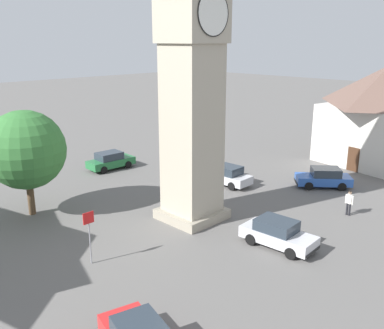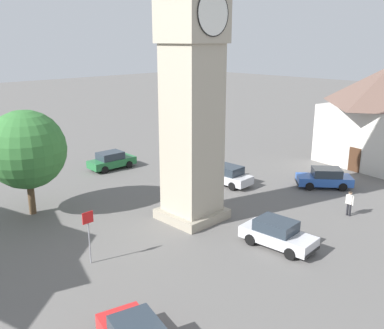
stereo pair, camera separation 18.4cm
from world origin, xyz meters
name	(u,v)px [view 2 (the right image)]	position (x,y,z in m)	size (l,w,h in m)	color
ground_plane	(192,218)	(0.00, 0.00, 0.00)	(200.00, 200.00, 0.00)	#605E5B
clock_tower	(192,30)	(0.00, 0.00, 11.48)	(4.28, 4.28, 19.69)	gray
car_blue_kerb	(227,175)	(6.59, 2.81, 0.76)	(1.94, 4.19, 1.53)	silver
car_silver_kerb	(112,160)	(2.61, 12.73, 0.76)	(4.21, 1.97, 1.53)	#236B38
car_red_corner	(325,178)	(11.42, -2.94, 0.76)	(3.99, 4.21, 1.53)	#2D5BB7
car_white_side	(277,234)	(0.54, -6.10, 0.76)	(2.01, 4.23, 1.53)	silver
pedestrian	(350,201)	(7.48, -6.84, 1.01)	(0.25, 0.56, 1.69)	black
tree	(26,150)	(-6.91, 7.85, 4.31)	(5.00, 5.00, 6.82)	brown
lamp_post	(179,144)	(3.76, 5.24, 3.31)	(0.36, 0.36, 4.94)	black
road_sign	(89,229)	(-7.73, -0.49, 1.90)	(0.60, 0.07, 2.80)	gray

